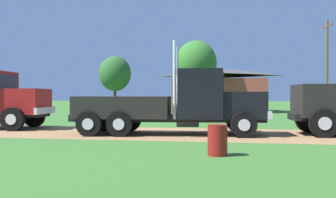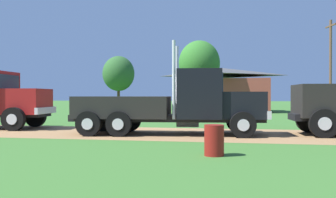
{
  "view_description": "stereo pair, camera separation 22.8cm",
  "coord_description": "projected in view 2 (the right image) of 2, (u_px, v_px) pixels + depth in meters",
  "views": [
    {
      "loc": [
        3.07,
        -15.99,
        1.65
      ],
      "look_at": [
        0.16,
        1.04,
        1.5
      ],
      "focal_mm": 39.79,
      "sensor_mm": 36.0,
      "label": 1
    },
    {
      "loc": [
        3.29,
        -15.95,
        1.65
      ],
      "look_at": [
        0.16,
        1.04,
        1.5
      ],
      "focal_mm": 39.79,
      "sensor_mm": 36.0,
      "label": 2
    }
  ],
  "objects": [
    {
      "name": "shed_building",
      "position": [
        222.0,
        91.0,
        38.8
      ],
      "size": [
        9.66,
        7.83,
        4.54
      ],
      "color": "brown",
      "rests_on": "ground_plane"
    },
    {
      "name": "truck_foreground_white",
      "position": [
        174.0,
        105.0,
        15.87
      ],
      "size": [
        8.41,
        3.19,
        3.89
      ],
      "color": "black",
      "rests_on": "ground_plane"
    },
    {
      "name": "tree_left",
      "position": [
        119.0,
        74.0,
        58.55
      ],
      "size": [
        5.02,
        5.02,
        7.9
      ],
      "color": "#513823",
      "rests_on": "ground_plane"
    },
    {
      "name": "tree_mid",
      "position": [
        199.0,
        63.0,
        48.33
      ],
      "size": [
        5.36,
        5.36,
        8.82
      ],
      "color": "#513823",
      "rests_on": "ground_plane"
    },
    {
      "name": "steel_barrel",
      "position": [
        214.0,
        140.0,
        10.21
      ],
      "size": [
        0.54,
        0.54,
        0.85
      ],
      "primitive_type": "cylinder",
      "color": "maroon",
      "rests_on": "ground_plane"
    },
    {
      "name": "utility_pole_near",
      "position": [
        331.0,
        63.0,
        37.88
      ],
      "size": [
        0.6,
        2.18,
        9.38
      ],
      "color": "brown",
      "rests_on": "ground_plane"
    },
    {
      "name": "dirt_track",
      "position": [
        160.0,
        133.0,
        16.3
      ],
      "size": [
        120.0,
        5.54,
        0.01
      ],
      "primitive_type": "cube",
      "color": "#9B7248",
      "rests_on": "ground_plane"
    },
    {
      "name": "visitor_far_side",
      "position": [
        21.0,
        108.0,
        23.79
      ],
      "size": [
        0.54,
        0.52,
        1.58
      ],
      "color": "#2D2D33",
      "rests_on": "ground_plane"
    },
    {
      "name": "ground_plane",
      "position": [
        160.0,
        133.0,
        16.3
      ],
      "size": [
        200.0,
        200.0,
        0.0
      ],
      "primitive_type": "plane",
      "color": "#3A6C2A"
    }
  ]
}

